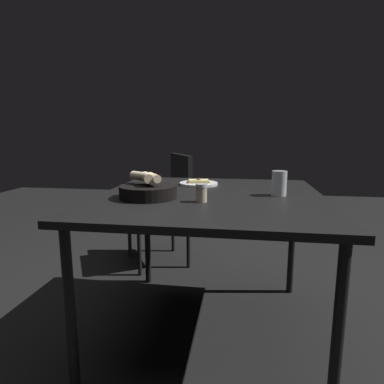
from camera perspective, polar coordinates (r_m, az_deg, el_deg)
ground at (r=1.86m, az=3.03°, el=-23.26°), size 8.00×8.00×0.00m
dining_table at (r=1.58m, az=3.26°, el=-2.42°), size 1.07×1.13×0.73m
pizza_plate at (r=1.86m, az=1.17°, el=1.57°), size 0.22×0.22×0.04m
bread_basket at (r=1.50m, az=-7.80°, el=0.37°), size 0.26×0.26×0.12m
beer_glass at (r=1.59m, az=15.10°, el=1.25°), size 0.07×0.07×0.12m
pepper_shaker at (r=1.40m, az=1.68°, el=-0.34°), size 0.05×0.05×0.08m
chair_near at (r=2.56m, az=-4.46°, el=-1.54°), size 0.60×0.60×0.86m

